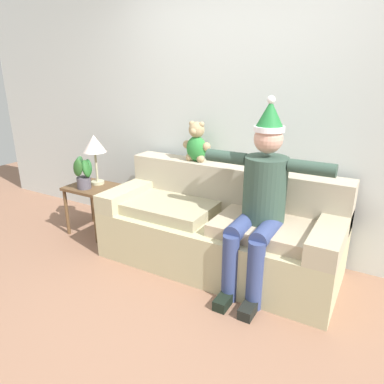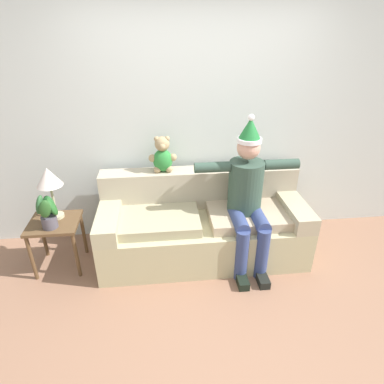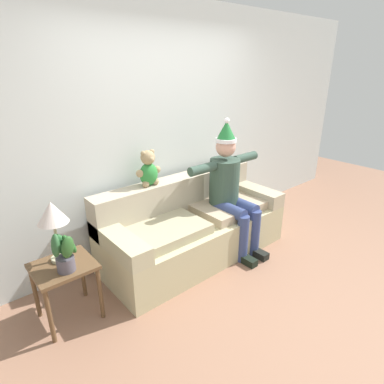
{
  "view_description": "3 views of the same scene",
  "coord_description": "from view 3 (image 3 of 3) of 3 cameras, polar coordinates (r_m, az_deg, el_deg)",
  "views": [
    {
      "loc": [
        1.24,
        -1.62,
        1.71
      ],
      "look_at": [
        -0.18,
        0.85,
        0.72
      ],
      "focal_mm": 33.3,
      "sensor_mm": 36.0,
      "label": 1
    },
    {
      "loc": [
        -0.42,
        -1.83,
        2.24
      ],
      "look_at": [
        -0.12,
        0.95,
        0.79
      ],
      "focal_mm": 30.39,
      "sensor_mm": 36.0,
      "label": 2
    },
    {
      "loc": [
        -2.1,
        -1.41,
        2.05
      ],
      "look_at": [
        -0.15,
        0.88,
        0.85
      ],
      "focal_mm": 30.07,
      "sensor_mm": 36.0,
      "label": 3
    }
  ],
  "objects": [
    {
      "name": "ground_plane",
      "position": [
        3.26,
        12.76,
        -17.93
      ],
      "size": [
        10.0,
        10.0,
        0.0
      ],
      "primitive_type": "plane",
      "color": "#926750"
    },
    {
      "name": "back_wall",
      "position": [
        3.7,
        -5.08,
        10.73
      ],
      "size": [
        7.0,
        0.1,
        2.7
      ],
      "primitive_type": "cube",
      "color": "silver",
      "rests_on": "ground_plane"
    },
    {
      "name": "couch",
      "position": [
        3.65,
        0.11,
        -6.15
      ],
      "size": [
        2.1,
        0.85,
        0.86
      ],
      "color": "#BBB287",
      "rests_on": "ground_plane"
    },
    {
      "name": "person_seated",
      "position": [
        3.63,
        6.81,
        0.99
      ],
      "size": [
        1.02,
        0.77,
        1.52
      ],
      "color": "#344C3F",
      "rests_on": "ground_plane"
    },
    {
      "name": "teddy_bear",
      "position": [
        3.36,
        -7.71,
        3.94
      ],
      "size": [
        0.29,
        0.17,
        0.38
      ],
      "color": "#2D8538",
      "rests_on": "couch"
    },
    {
      "name": "side_table",
      "position": [
        2.93,
        -21.69,
        -13.44
      ],
      "size": [
        0.48,
        0.43,
        0.53
      ],
      "color": "brown",
      "rests_on": "ground_plane"
    },
    {
      "name": "table_lamp",
      "position": [
        2.77,
        -23.52,
        -3.83
      ],
      "size": [
        0.24,
        0.24,
        0.53
      ],
      "color": "#BBBA93",
      "rests_on": "side_table"
    },
    {
      "name": "potted_plant",
      "position": [
        2.72,
        -21.71,
        -9.84
      ],
      "size": [
        0.21,
        0.23,
        0.35
      ],
      "color": "#524E5A",
      "rests_on": "side_table"
    }
  ]
}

